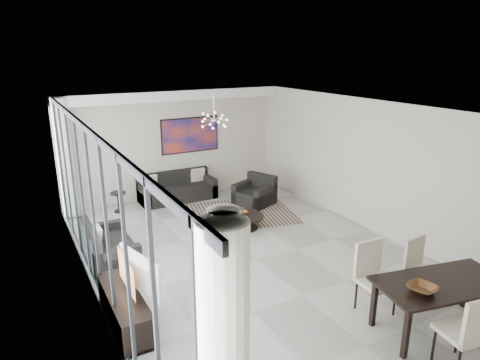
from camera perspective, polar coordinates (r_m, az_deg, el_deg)
room_shell at (r=8.11m, az=5.28°, el=-0.70°), size 6.00×9.00×2.90m
window_wall at (r=6.91m, az=-18.27°, el=-4.56°), size 0.37×8.95×2.90m
soffit at (r=11.43m, az=-8.87°, el=11.08°), size 5.98×0.40×0.26m
painting at (r=11.93m, az=-6.65°, el=5.97°), size 1.68×0.04×0.98m
chandelier at (r=9.95m, az=-3.49°, el=7.96°), size 0.66×0.66×0.71m
rug at (r=10.66m, az=-0.33°, el=-4.47°), size 3.06×2.60×0.01m
coffee_table at (r=9.77m, az=0.62°, el=-5.46°), size 0.88×0.88×0.31m
bowl_coffee at (r=9.74m, az=0.41°, el=-4.43°), size 0.28×0.28×0.08m
sofa_main at (r=11.71m, az=-8.39°, el=-1.41°), size 2.03×0.83×0.74m
loveseat at (r=8.65m, az=-17.23°, el=-8.82°), size 0.84×1.49×0.75m
armchair at (r=11.27m, az=2.04°, el=-1.91°), size 1.12×1.15×0.75m
side_table at (r=11.09m, az=-15.90°, el=-2.43°), size 0.37×0.37×0.51m
tv_console at (r=6.79m, az=-15.14°, el=-16.23°), size 0.45×1.60×0.50m
television at (r=6.47m, az=-13.95°, el=-12.21°), size 0.40×1.04×0.60m
dining_table at (r=6.84m, az=25.35°, el=-12.82°), size 2.03×1.30×0.78m
dining_chair_sw at (r=6.21m, az=28.31°, el=-17.02°), size 0.58×0.58×1.11m
dining_chair_nw at (r=7.01m, az=17.24°, el=-11.56°), size 0.53×0.53×1.12m
dining_chair_ne at (r=7.57m, az=22.73°, el=-10.36°), size 0.52×0.52×1.04m
bowl_dining at (r=6.41m, az=23.12°, el=-13.20°), size 0.44×0.44×0.09m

